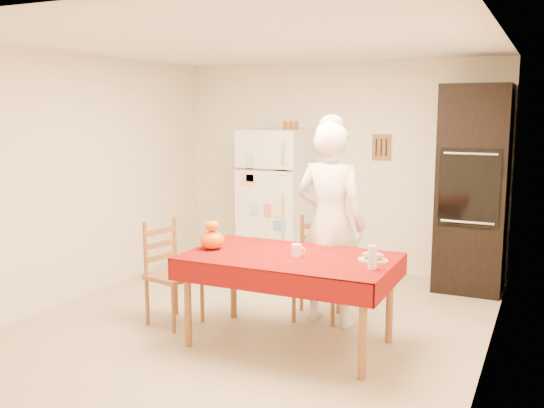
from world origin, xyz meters
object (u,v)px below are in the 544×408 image
Objects in this scene: dining_table at (290,264)px; chair_far at (318,264)px; wine_glass at (372,257)px; bread_plate at (373,260)px; chair_left at (169,268)px; coffee_mug at (296,250)px; pumpkin_lower at (212,240)px; refrigerator at (276,200)px; oven_cabinet at (473,189)px; seated_woman at (330,224)px.

chair_far is at bearing 92.88° from dining_table.
bread_plate is (-0.06, 0.22, -0.08)m from wine_glass.
dining_table is 1.79× the size of chair_left.
pumpkin_lower reaches higher than coffee_mug.
coffee_mug is at bearing -170.65° from bread_plate.
refrigerator is 0.77× the size of oven_cabinet.
dining_table is 0.13m from coffee_mug.
oven_cabinet is 2.32× the size of chair_left.
chair_left is 9.50× the size of coffee_mug.
dining_table is 0.71m from pumpkin_lower.
pumpkin_lower is 1.18× the size of wine_glass.
seated_woman is (0.12, 0.64, 0.23)m from dining_table.
coffee_mug is 0.48× the size of pumpkin_lower.
bread_plate is (1.81, -2.12, -0.08)m from refrigerator.
seated_woman is (1.26, -1.56, 0.07)m from refrigerator.
chair_left is at bearing -136.59° from oven_cabinet.
coffee_mug reaches higher than dining_table.
bread_plate is (0.55, -0.55, -0.15)m from seated_woman.
bread_plate is at bearing 9.35° from coffee_mug.
wine_glass reaches higher than coffee_mug.
coffee_mug is 0.57× the size of wine_glass.
bread_plate is at bearing -54.03° from chair_far.
chair_left is 4.56× the size of pumpkin_lower.
seated_woman reaches higher than chair_far.
oven_cabinet is at bearing 51.78° from pumpkin_lower.
coffee_mug is (-1.08, -2.26, -0.29)m from oven_cabinet.
wine_glass is at bearing -99.89° from oven_cabinet.
oven_cabinet is at bearing 77.69° from bread_plate.
wine_glass is at bearing -10.13° from dining_table.
seated_woman is at bearing -122.41° from oven_cabinet.
coffee_mug is (0.10, -0.77, 0.30)m from chair_far.
seated_woman is 10.44× the size of wine_glass.
oven_cabinet is 2.32× the size of chair_far.
pumpkin_lower is at bearing -128.22° from oven_cabinet.
bread_plate is (-0.47, -2.16, -0.33)m from oven_cabinet.
chair_far is 1.23m from wine_glass.
refrigerator is 1.00× the size of dining_table.
chair_far is (-1.18, -1.49, -0.59)m from oven_cabinet.
refrigerator is at bearing 117.29° from dining_table.
chair_far is at bearing 97.31° from coffee_mug.
chair_far is (1.10, -1.44, -0.34)m from refrigerator.
refrigerator is at bearing 10.25° from chair_left.
coffee_mug is at bearing 90.69° from seated_woman.
chair_left is (-1.21, 0.03, -0.18)m from dining_table.
wine_glass is 0.24m from bread_plate.
refrigerator is at bearing 128.59° from wine_glass.
wine_glass is 0.73× the size of bread_plate.
wine_glass is (0.67, -0.12, 0.04)m from coffee_mug.
pumpkin_lower is (-0.81, -0.71, -0.08)m from seated_woman.
wine_glass is at bearing -75.70° from bread_plate.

